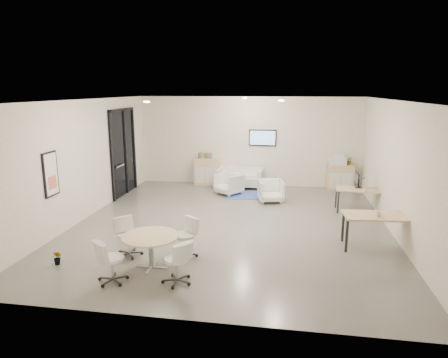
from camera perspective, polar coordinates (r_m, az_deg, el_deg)
room_shell at (r=10.11m, az=1.01°, el=2.11°), size 9.60×10.60×4.80m
glass_door at (r=13.60m, az=-14.18°, el=4.07°), size 0.09×1.90×2.85m
artwork at (r=10.02m, az=-23.51°, el=0.62°), size 0.05×0.54×1.04m
wall_tv at (r=14.43m, az=5.54°, el=5.88°), size 0.98×0.06×0.58m
ceiling_spots at (r=10.79m, az=0.62°, el=11.23°), size 3.14×4.14×0.03m
sideboard_left at (r=14.69m, az=-2.51°, el=1.06°), size 0.87×0.45×0.98m
sideboard_right at (r=14.53m, az=16.25°, el=0.25°), size 0.90×0.43×0.90m
books at (r=14.59m, az=-2.70°, el=3.37°), size 0.50×0.14×0.22m
printer at (r=14.40m, az=15.96°, el=2.70°), size 0.56×0.48×0.37m
loveseat at (r=14.37m, az=2.29°, el=0.15°), size 1.67×0.93×0.61m
blue_rug at (r=13.35m, az=4.01°, el=-2.29°), size 1.82×1.31×0.01m
armchair_left at (r=13.38m, az=0.67°, el=-0.55°), size 1.02×1.01×0.77m
armchair_right at (r=12.56m, az=6.69°, el=-1.55°), size 0.87×0.84×0.76m
desk_rear at (r=12.07m, az=18.72°, el=-1.67°), size 1.33×0.75×0.67m
desk_front at (r=9.41m, az=21.18°, el=-5.26°), size 1.55×0.87×0.78m
monitor at (r=12.14m, az=18.52°, el=-0.10°), size 0.20×0.50×0.44m
round_table at (r=8.00m, az=-10.47°, el=-8.51°), size 1.12×1.12×0.68m
meeting_chairs at (r=8.07m, az=-10.41°, el=-9.74°), size 2.15×2.15×0.82m
plant_cabinet at (r=14.44m, az=17.45°, el=2.38°), size 0.34×0.36×0.22m
plant_floor at (r=8.87m, az=-22.64°, el=-10.85°), size 0.26×0.34×0.13m
cup at (r=9.25m, az=21.18°, el=-4.64°), size 0.15×0.13×0.13m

